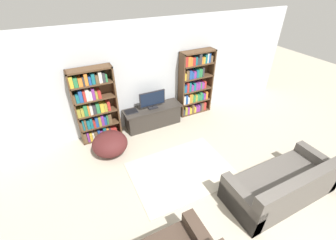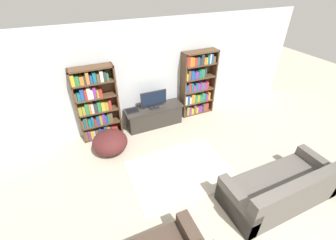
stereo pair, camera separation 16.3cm
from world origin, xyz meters
The scene contains 9 objects.
wall_back centered at (0.00, 4.23, 1.30)m, with size 8.80×0.06×2.60m.
bookshelf_left centered at (-1.37, 4.05, 0.86)m, with size 0.95×0.30×1.78m.
bookshelf_right centered at (1.31, 4.05, 0.88)m, with size 0.95×0.30×1.78m.
tv_stand centered at (0.01, 3.93, 0.27)m, with size 1.50×0.48×0.54m.
television centered at (0.01, 3.92, 0.78)m, with size 0.67×0.16×0.46m.
laptop centered at (-0.55, 3.98, 0.55)m, with size 0.31×0.23×0.03m.
area_rug centered at (-0.13, 2.13, 0.01)m, with size 2.03×1.48×0.02m.
couch_right_sofa centered at (1.19, 0.81, 0.27)m, with size 2.06×0.89×0.82m.
beanbag_ottoman centered at (-1.28, 3.36, 0.25)m, with size 0.78×0.78×0.50m, color #4C1E1E.
Camera 1 is at (-1.83, -0.66, 3.48)m, focal length 24.00 mm.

